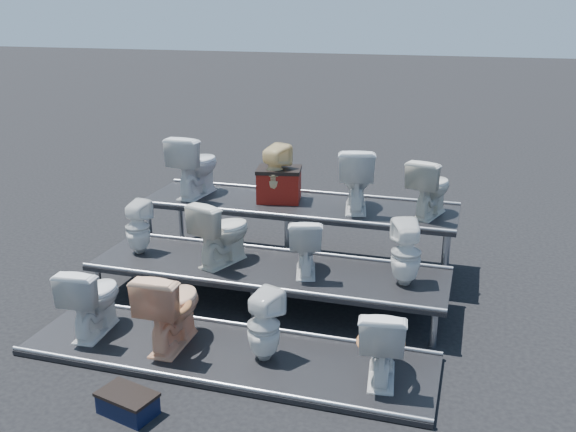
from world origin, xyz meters
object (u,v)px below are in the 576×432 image
(toilet_9, at_px, (275,174))
(step_stool, at_px, (128,405))
(toilet_2, at_px, (264,326))
(toilet_10, at_px, (356,178))
(toilet_8, at_px, (195,165))
(toilet_4, at_px, (138,227))
(toilet_6, at_px, (305,245))
(toilet_1, at_px, (171,306))
(toilet_7, at_px, (406,253))
(toilet_11, at_px, (430,187))
(toilet_3, at_px, (382,341))
(red_crate, at_px, (279,186))
(toilet_5, at_px, (222,231))
(toilet_0, at_px, (93,298))

(toilet_9, relative_size, step_stool, 1.60)
(toilet_2, distance_m, toilet_10, 2.76)
(toilet_8, xyz_separation_m, step_stool, (1.00, -3.72, -1.20))
(toilet_4, height_order, toilet_6, toilet_6)
(toilet_1, bearing_deg, toilet_6, -130.05)
(step_stool, bearing_deg, toilet_8, 119.12)
(toilet_7, relative_size, toilet_11, 0.98)
(toilet_11, bearing_deg, toilet_3, 103.63)
(red_crate, bearing_deg, toilet_5, -112.45)
(toilet_1, xyz_separation_m, red_crate, (0.31, 2.67, 0.58))
(toilet_4, xyz_separation_m, toilet_11, (3.40, 1.30, 0.44))
(toilet_8, xyz_separation_m, toilet_10, (2.26, 0.00, -0.02))
(toilet_9, height_order, step_stool, toilet_9)
(toilet_6, bearing_deg, toilet_0, 18.56)
(toilet_2, distance_m, toilet_3, 1.16)
(toilet_0, relative_size, toilet_5, 1.01)
(toilet_4, height_order, toilet_10, toilet_10)
(toilet_0, height_order, toilet_11, toilet_11)
(toilet_0, bearing_deg, step_stool, 128.70)
(toilet_1, height_order, toilet_8, toilet_8)
(toilet_1, relative_size, toilet_3, 1.12)
(toilet_8, bearing_deg, toilet_6, 151.57)
(toilet_11, height_order, step_stool, toilet_11)
(toilet_7, bearing_deg, toilet_3, 67.71)
(toilet_11, bearing_deg, toilet_9, 17.23)
(toilet_0, distance_m, toilet_5, 1.66)
(toilet_2, bearing_deg, red_crate, -53.99)
(toilet_3, bearing_deg, toilet_4, -28.71)
(step_stool, bearing_deg, toilet_5, 106.00)
(toilet_11, bearing_deg, toilet_2, 80.28)
(toilet_1, relative_size, red_crate, 1.51)
(step_stool, bearing_deg, toilet_0, 146.80)
(toilet_11, bearing_deg, toilet_7, 101.87)
(red_crate, bearing_deg, toilet_10, -14.79)
(toilet_8, xyz_separation_m, red_crate, (1.19, 0.07, -0.23))
(toilet_2, bearing_deg, toilet_4, -10.36)
(toilet_4, distance_m, toilet_6, 2.14)
(toilet_0, xyz_separation_m, toilet_4, (-0.17, 1.30, 0.34))
(toilet_8, height_order, toilet_11, toilet_8)
(toilet_0, height_order, toilet_5, toilet_5)
(toilet_7, height_order, toilet_9, toilet_9)
(toilet_0, relative_size, toilet_10, 0.95)
(toilet_5, distance_m, red_crate, 1.41)
(toilet_1, bearing_deg, toilet_8, -72.22)
(toilet_1, xyz_separation_m, toilet_7, (2.20, 1.30, 0.34))
(toilet_2, relative_size, toilet_3, 0.95)
(toilet_3, bearing_deg, toilet_9, -61.01)
(toilet_8, height_order, toilet_10, toilet_8)
(toilet_6, distance_m, toilet_7, 1.14)
(toilet_3, relative_size, toilet_10, 0.92)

